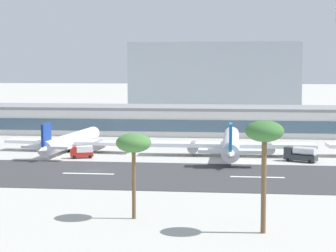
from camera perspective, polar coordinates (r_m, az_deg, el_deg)
The scene contains 12 objects.
ground_plane at distance 153.58m, azimuth -6.53°, elevation -3.95°, with size 1400.00×1400.00×0.00m, color #B2AFA8.
runway_strip at distance 149.13m, azimuth -6.94°, elevation -4.22°, with size 800.00×36.55×0.08m, color #38383A.
runway_centreline_dash_4 at distance 149.20m, azimuth -7.06°, elevation -4.20°, with size 12.00×1.20×0.01m, color white.
runway_centreline_dash_5 at distance 144.95m, azimuth 7.91°, elevation -4.49°, with size 12.00×1.20×0.01m, color white.
terminal_building at distance 233.17m, azimuth 0.81°, elevation 0.54°, with size 214.02×25.17×10.04m.
distant_hotel_block at distance 352.48m, azimuth 4.18°, elevation 4.36°, with size 90.29×35.76×36.79m, color #A8B2BC.
airliner_navy_tail_gate_1 at distance 187.10m, azimuth -8.73°, elevation -1.34°, with size 38.47×46.36×9.68m.
airliner_blue_tail_gate_2 at distance 176.56m, azimuth 5.60°, elevation -1.59°, with size 46.12×51.65×10.78m.
service_fuel_truck_0 at distance 169.60m, azimuth 11.64°, elevation -2.44°, with size 8.74×6.25×3.95m.
service_box_truck_1 at distance 174.18m, azimuth -7.65°, elevation -2.25°, with size 6.46×4.37×3.25m.
palm_tree_2 at distance 103.89m, azimuth -3.06°, elevation -1.64°, with size 5.72×5.72×14.01m.
palm_tree_3 at distance 95.57m, azimuth 8.52°, elevation -0.80°, with size 5.74×5.74×16.84m.
Camera 1 is at (35.15, -147.41, 24.97)m, focal length 68.95 mm.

